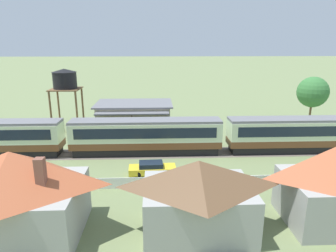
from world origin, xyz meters
name	(u,v)px	position (x,y,z in m)	size (l,w,h in m)	color
ground_plane	(79,152)	(0.00, 0.00, 0.00)	(600.00, 600.00, 0.00)	#707F51
passenger_train	(148,135)	(8.44, -0.76, 2.30)	(54.85, 2.90, 4.15)	brown
railway_track	(221,152)	(17.20, -0.76, 0.01)	(112.28, 3.60, 0.04)	#665B51
station_building	(134,118)	(6.28, 7.56, 2.30)	(10.76, 8.35, 4.54)	beige
water_tower	(65,81)	(-3.96, 10.36, 7.37)	(4.23, 4.23, 9.14)	brown
cottage_terracotta_roof	(14,193)	(-0.04, -16.15, 3.11)	(9.13, 6.75, 5.99)	#9E9E99
cottage_brown_roof	(198,195)	(12.14, -16.10, 2.66)	(7.92, 5.65, 5.14)	#9E9E99
picket_fence_front	(112,183)	(5.39, -9.73, 0.53)	(46.23, 0.06, 1.05)	white
parked_car_yellow	(30,173)	(-2.85, -7.20, 0.56)	(4.91, 2.28, 1.16)	yellow
parked_car_yellow_2	(152,168)	(8.91, -6.73, 0.61)	(4.73, 1.92, 1.27)	yellow
yard_tree_2	(313,92)	(34.48, 12.07, 5.19)	(4.89, 4.89, 7.65)	brown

